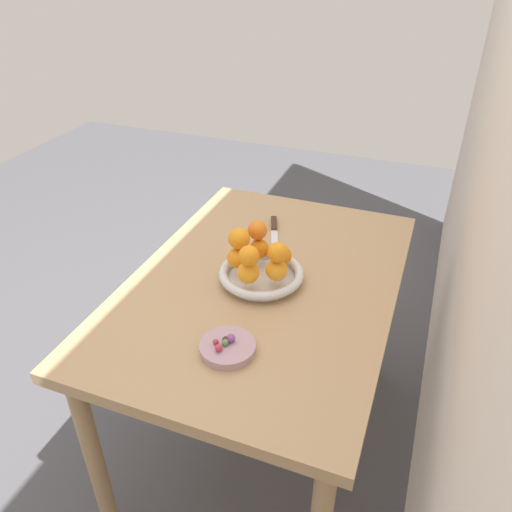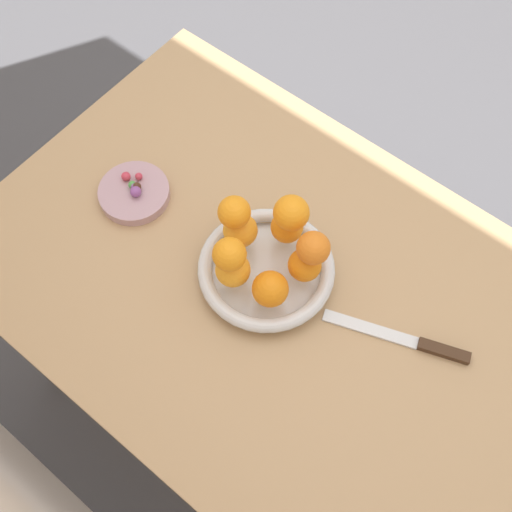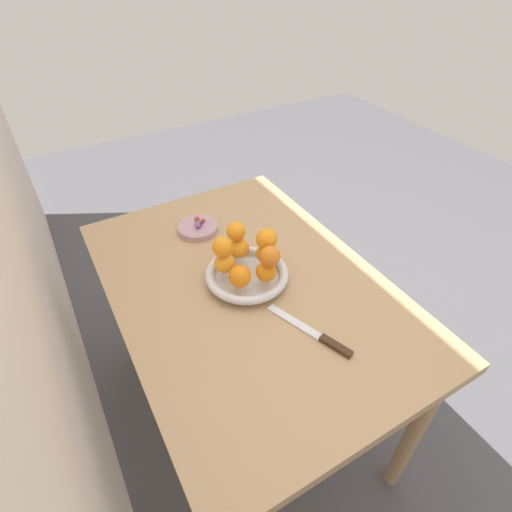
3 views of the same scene
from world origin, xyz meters
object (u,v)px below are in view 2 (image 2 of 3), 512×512
Objects in this scene: orange_6 at (291,213)px; fruit_bowl at (266,269)px; orange_2 at (233,270)px; orange_4 at (305,265)px; orange_5 at (234,212)px; orange_3 at (270,289)px; candy_ball_5 at (134,187)px; candy_ball_2 at (132,185)px; candy_ball_3 at (139,176)px; candy_dish at (134,193)px; dining_table at (268,300)px; candy_ball_0 at (126,176)px; candy_ball_1 at (137,187)px; orange_1 at (240,230)px; knife at (409,341)px; orange_7 at (313,248)px; orange_8 at (229,254)px; orange_0 at (287,227)px; candy_ball_4 at (136,192)px.

fruit_bowl is at bearing 90.94° from orange_6.
orange_2 is 1.04× the size of orange_4.
orange_6 is (-0.08, -0.06, -0.00)m from orange_5.
orange_3 is at bearing 133.95° from fruit_bowl.
candy_ball_5 is (0.28, -0.03, -0.04)m from orange_2.
candy_ball_2 is 1.08× the size of candy_ball_3.
dining_table is at bearing -176.20° from candy_dish.
candy_ball_1 is at bearing 173.26° from candy_ball_0.
candy_ball_2 is at bearing 8.23° from orange_1.
candy_ball_5 is (-0.03, 0.01, -0.00)m from candy_ball_0.
candy_ball_5 reaches higher than knife.
candy_ball_1 is at bearing -127.66° from candy_dish.
orange_7 is 1.00× the size of orange_8.
orange_8 is (0.03, 0.06, 0.11)m from fruit_bowl.
candy_ball_3 is (0.33, -0.01, 0.12)m from dining_table.
fruit_bowl and candy_ball_0 have the same top height.
candy_ball_3 reaches higher than candy_dish.
candy_ball_5 is (0.27, -0.04, -0.10)m from orange_8.
orange_7 reaches higher than knife.
orange_6 reaches higher than candy_ball_3.
orange_4 is 3.90× the size of candy_ball_5.
orange_6 reaches higher than fruit_bowl.
orange_0 is at bearing -30.32° from orange_4.
knife is at bearing -175.43° from orange_7.
orange_3 reaches higher than candy_ball_0.
orange_5 is at bearing -178.20° from candy_ball_3.
orange_7 is 3.37× the size of candy_ball_1.
orange_4 is (-0.13, -0.02, -0.00)m from orange_1.
orange_4 is 0.40m from candy_ball_0.
fruit_bowl is 0.31m from candy_ball_5.
orange_1 is 4.12× the size of candy_ball_5.
orange_4 is at bearing -172.14° from candy_ball_1.
candy_ball_0 is at bearing 1.80° from dining_table.
candy_ball_0 is at bearing -7.37° from orange_2.
orange_8 is at bearing 173.79° from candy_ball_4.
candy_ball_0 is at bearing 6.61° from knife.
fruit_bowl is at bearing -30.06° from dining_table.
orange_4 reaches higher than candy_ball_1.
fruit_bowl is 0.99× the size of knife.
orange_3 is (-0.11, 0.06, 0.00)m from orange_1.
orange_0 reaches higher than candy_ball_4.
orange_3 is (-0.07, -0.01, 0.00)m from orange_2.
candy_ball_3 is at bearing -0.98° from dining_table.
orange_1 is at bearing 44.28° from orange_0.
orange_1 is at bearing -171.94° from candy_ball_1.
fruit_bowl is 4.03× the size of orange_2.
orange_6 reaches higher than orange_5.
orange_4 is 0.09m from orange_6.
candy_ball_4 is (0.22, 0.04, -0.04)m from orange_1.
orange_0 is at bearing -164.93° from candy_ball_0.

